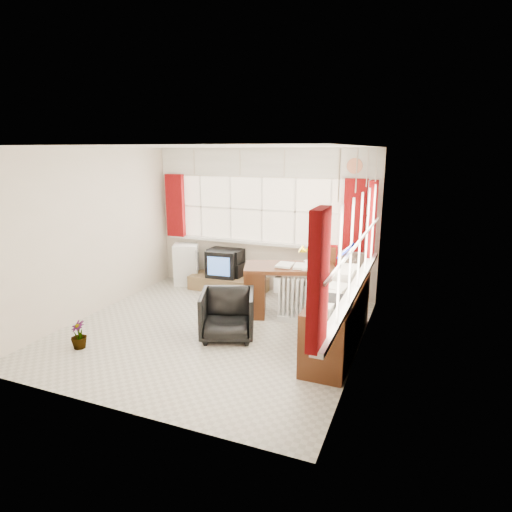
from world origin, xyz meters
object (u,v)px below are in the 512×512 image
Objects in this scene: desk at (289,287)px; credenza at (338,317)px; radiator at (293,304)px; tv_bench at (228,283)px; task_chair at (322,276)px; mini_fridge at (187,264)px; office_chair at (227,315)px; desk_lamp at (319,249)px; crt_tv at (224,263)px.

credenza is at bearing -41.85° from desk.
radiator is 0.47× the size of tv_bench.
task_chair is 0.73m from radiator.
credenza reaches higher than mini_fridge.
desk_lamp is at bearing 27.12° from office_chair.
mini_fridge is at bearing 156.69° from radiator.
task_chair reaches higher than credenza.
mini_fridge is (-3.18, 1.60, -0.02)m from credenza.
office_chair is 1.07× the size of radiator.
crt_tv is (-0.10, 0.03, 0.37)m from tv_bench.
radiator is at bearing -113.44° from task_chair.
mini_fridge is (-0.80, 0.05, -0.11)m from crt_tv.
crt_tv reaches higher than tv_bench.
credenza is (0.92, -0.82, -0.03)m from desk.
desk_lamp reaches higher than radiator.
credenza reaches higher than crt_tv.
office_chair is 2.07m from crt_tv.
office_chair is 1.45m from credenza.
crt_tv is 0.81m from mini_fridge.
office_chair is at bearing -62.57° from crt_tv.
office_chair is 2.01m from tv_bench.
task_chair is at bearing 112.97° from credenza.
task_chair is 0.74× the size of tv_bench.
mini_fridge reaches higher than crt_tv.
crt_tv is at bearing -3.91° from mini_fridge.
crt_tv is (-1.46, 0.72, 0.06)m from desk.
credenza reaches higher than tv_bench.
radiator reaches higher than office_chair.
task_chair is at bearing 66.56° from radiator.
task_chair is 1.46× the size of office_chair.
desk is 2.23× the size of radiator.
office_chair is (-0.96, -1.08, -0.75)m from desk_lamp.
task_chair is at bearing 94.71° from desk_lamp.
radiator is 1.79m from tv_bench.
tv_bench is at bearing 152.85° from desk.
tv_bench is 2.44× the size of crt_tv.
desk is 2.08× the size of office_chair.
credenza is (1.42, 0.29, 0.07)m from office_chair.
desk_lamp is 0.22× the size of credenza.
task_chair is at bearing 36.62° from office_chair.
credenza is (0.50, -1.18, -0.16)m from task_chair.
desk is at bearing -27.15° from tv_bench.
mini_fridge is at bearing 163.28° from desk_lamp.
crt_tv reaches higher than office_chair.
office_chair is 1.24× the size of crt_tv.
desk_lamp is 1.62m from office_chair.
desk_lamp is 0.66m from task_chair.
desk_lamp is 2.17m from tv_bench.
crt_tv is at bearing 148.54° from radiator.
office_chair is 1.08m from radiator.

